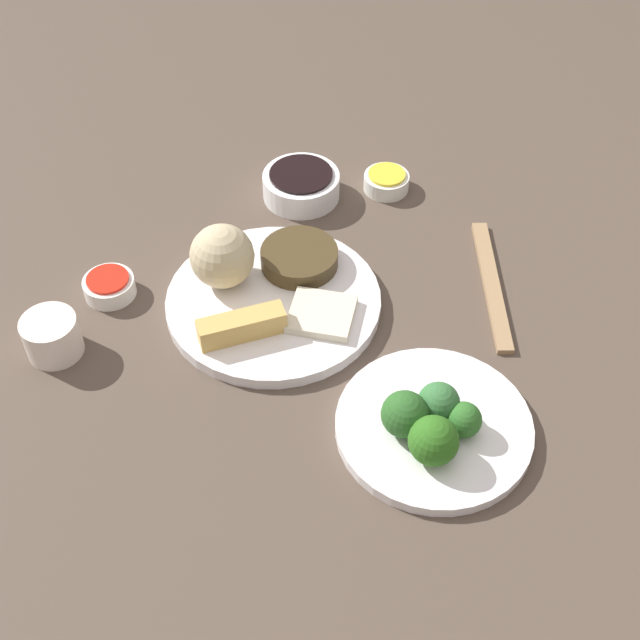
{
  "coord_description": "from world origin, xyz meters",
  "views": [
    {
      "loc": [
        0.5,
        -0.53,
        0.79
      ],
      "look_at": [
        0.06,
        -0.01,
        0.06
      ],
      "focal_mm": 47.81,
      "sensor_mm": 36.0,
      "label": 1
    }
  ],
  "objects_px": {
    "sauce_ramekin_hot_mustard": "(386,182)",
    "sauce_ramekin_sweet_and_sour": "(109,287)",
    "broccoli_plate": "(434,427)",
    "main_plate": "(272,303)",
    "chopsticks_pair": "(491,284)",
    "soy_sauce_bowl": "(301,186)",
    "teacup": "(52,336)"
  },
  "relations": [
    {
      "from": "sauce_ramekin_hot_mustard",
      "to": "sauce_ramekin_sweet_and_sour",
      "type": "distance_m",
      "value": 0.42
    },
    {
      "from": "broccoli_plate",
      "to": "sauce_ramekin_sweet_and_sour",
      "type": "xyz_separation_m",
      "value": [
        -0.44,
        -0.09,
        0.0
      ]
    },
    {
      "from": "main_plate",
      "to": "chopsticks_pair",
      "type": "bearing_deg",
      "value": 47.6
    },
    {
      "from": "sauce_ramekin_hot_mustard",
      "to": "main_plate",
      "type": "bearing_deg",
      "value": -82.96
    },
    {
      "from": "broccoli_plate",
      "to": "soy_sauce_bowl",
      "type": "xyz_separation_m",
      "value": [
        -0.38,
        0.22,
        0.01
      ]
    },
    {
      "from": "main_plate",
      "to": "teacup",
      "type": "xyz_separation_m",
      "value": [
        -0.15,
        -0.22,
        0.02
      ]
    },
    {
      "from": "main_plate",
      "to": "sauce_ramekin_hot_mustard",
      "type": "height_order",
      "value": "sauce_ramekin_hot_mustard"
    },
    {
      "from": "main_plate",
      "to": "chopsticks_pair",
      "type": "height_order",
      "value": "main_plate"
    },
    {
      "from": "main_plate",
      "to": "broccoli_plate",
      "type": "relative_size",
      "value": 1.24
    },
    {
      "from": "sauce_ramekin_hot_mustard",
      "to": "chopsticks_pair",
      "type": "xyz_separation_m",
      "value": [
        0.23,
        -0.07,
        -0.01
      ]
    },
    {
      "from": "teacup",
      "to": "chopsticks_pair",
      "type": "relative_size",
      "value": 0.29
    },
    {
      "from": "teacup",
      "to": "sauce_ramekin_hot_mustard",
      "type": "bearing_deg",
      "value": 77.17
    },
    {
      "from": "sauce_ramekin_hot_mustard",
      "to": "teacup",
      "type": "height_order",
      "value": "teacup"
    },
    {
      "from": "soy_sauce_bowl",
      "to": "sauce_ramekin_sweet_and_sour",
      "type": "distance_m",
      "value": 0.31
    },
    {
      "from": "teacup",
      "to": "soy_sauce_bowl",
      "type": "bearing_deg",
      "value": 85.57
    },
    {
      "from": "main_plate",
      "to": "sauce_ramekin_hot_mustard",
      "type": "xyz_separation_m",
      "value": [
        -0.03,
        0.28,
        0.0
      ]
    },
    {
      "from": "sauce_ramekin_sweet_and_sour",
      "to": "chopsticks_pair",
      "type": "bearing_deg",
      "value": 41.61
    },
    {
      "from": "main_plate",
      "to": "teacup",
      "type": "height_order",
      "value": "teacup"
    },
    {
      "from": "sauce_ramekin_hot_mustard",
      "to": "sauce_ramekin_sweet_and_sour",
      "type": "relative_size",
      "value": 1.0
    },
    {
      "from": "broccoli_plate",
      "to": "chopsticks_pair",
      "type": "height_order",
      "value": "broccoli_plate"
    },
    {
      "from": "sauce_ramekin_hot_mustard",
      "to": "teacup",
      "type": "xyz_separation_m",
      "value": [
        -0.11,
        -0.5,
        0.01
      ]
    },
    {
      "from": "soy_sauce_bowl",
      "to": "chopsticks_pair",
      "type": "xyz_separation_m",
      "value": [
        0.31,
        0.02,
        -0.01
      ]
    },
    {
      "from": "broccoli_plate",
      "to": "sauce_ramekin_hot_mustard",
      "type": "xyz_separation_m",
      "value": [
        -0.3,
        0.31,
        0.0
      ]
    },
    {
      "from": "sauce_ramekin_sweet_and_sour",
      "to": "teacup",
      "type": "height_order",
      "value": "teacup"
    },
    {
      "from": "main_plate",
      "to": "soy_sauce_bowl",
      "type": "bearing_deg",
      "value": 121.66
    },
    {
      "from": "main_plate",
      "to": "sauce_ramekin_hot_mustard",
      "type": "relative_size",
      "value": 4.13
    },
    {
      "from": "soy_sauce_bowl",
      "to": "chopsticks_pair",
      "type": "relative_size",
      "value": 0.47
    },
    {
      "from": "main_plate",
      "to": "teacup",
      "type": "distance_m",
      "value": 0.27
    },
    {
      "from": "main_plate",
      "to": "sauce_ramekin_hot_mustard",
      "type": "bearing_deg",
      "value": 97.04
    },
    {
      "from": "sauce_ramekin_hot_mustard",
      "to": "soy_sauce_bowl",
      "type": "bearing_deg",
      "value": -132.05
    },
    {
      "from": "chopsticks_pair",
      "to": "teacup",
      "type": "bearing_deg",
      "value": -128.37
    },
    {
      "from": "soy_sauce_bowl",
      "to": "main_plate",
      "type": "bearing_deg",
      "value": -58.34
    }
  ]
}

